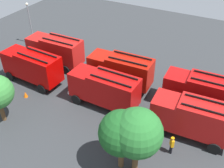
# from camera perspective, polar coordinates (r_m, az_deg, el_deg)

# --- Properties ---
(ground_plane) EXTENTS (54.78, 54.78, 0.00)m
(ground_plane) POSITION_cam_1_polar(r_m,az_deg,el_deg) (29.15, 0.00, -2.24)
(ground_plane) COLOR #2D3033
(fire_truck_0) EXTENTS (7.28, 2.95, 3.88)m
(fire_truck_0) POSITION_cam_1_polar(r_m,az_deg,el_deg) (27.47, 18.37, -1.42)
(fire_truck_0) COLOR #B30D0C
(fire_truck_0) RESTS_ON ground
(fire_truck_1) EXTENTS (7.27, 2.94, 3.88)m
(fire_truck_1) POSITION_cam_1_polar(r_m,az_deg,el_deg) (29.31, 1.85, 3.09)
(fire_truck_1) COLOR #AA1208
(fire_truck_1) RESTS_ON ground
(fire_truck_2) EXTENTS (7.23, 2.82, 3.88)m
(fire_truck_2) POSITION_cam_1_polar(r_m,az_deg,el_deg) (33.94, -11.95, 7.13)
(fire_truck_2) COLOR red
(fire_truck_2) RESTS_ON ground
(fire_truck_3) EXTENTS (7.31, 3.03, 3.88)m
(fire_truck_3) POSITION_cam_1_polar(r_m,az_deg,el_deg) (24.21, 16.83, -6.76)
(fire_truck_3) COLOR red
(fire_truck_3) RESTS_ON ground
(fire_truck_4) EXTENTS (7.25, 2.88, 3.88)m
(fire_truck_4) POSITION_cam_1_polar(r_m,az_deg,el_deg) (26.46, -1.61, -0.88)
(fire_truck_4) COLOR #AE0C0A
(fire_truck_4) RESTS_ON ground
(fire_truck_5) EXTENTS (7.32, 3.08, 3.88)m
(fire_truck_5) POSITION_cam_1_polar(r_m,az_deg,el_deg) (31.27, -16.60, 3.76)
(fire_truck_5) COLOR #B50402
(fire_truck_5) RESTS_ON ground
(firefighter_0) EXTENTS (0.48, 0.45, 1.72)m
(firefighter_0) POSITION_cam_1_polar(r_m,az_deg,el_deg) (23.41, 6.52, -10.90)
(firefighter_0) COLOR black
(firefighter_0) RESTS_ON ground
(firefighter_1) EXTENTS (0.48, 0.44, 1.83)m
(firefighter_1) POSITION_cam_1_polar(r_m,az_deg,el_deg) (34.57, -21.46, 3.73)
(firefighter_1) COLOR black
(firefighter_1) RESTS_ON ground
(firefighter_2) EXTENTS (0.48, 0.40, 1.69)m
(firefighter_2) POSITION_cam_1_polar(r_m,az_deg,el_deg) (32.81, 4.49, 4.35)
(firefighter_2) COLOR black
(firefighter_2) RESTS_ON ground
(firefighter_3) EXTENTS (0.45, 0.48, 1.74)m
(firefighter_3) POSITION_cam_1_polar(r_m,az_deg,el_deg) (23.14, 12.57, -12.39)
(firefighter_3) COLOR black
(firefighter_3) RESTS_ON ground
(firefighter_4) EXTENTS (0.43, 0.48, 1.81)m
(firefighter_4) POSITION_cam_1_polar(r_m,az_deg,el_deg) (31.46, 13.18, 2.12)
(firefighter_4) COLOR black
(firefighter_4) RESTS_ON ground
(tree_0) EXTENTS (3.76, 3.76, 5.83)m
(tree_0) POSITION_cam_1_polar(r_m,az_deg,el_deg) (19.45, 5.37, -10.36)
(tree_0) COLOR brown
(tree_0) RESTS_ON ground
(tree_1) EXTENTS (3.49, 3.49, 5.42)m
(tree_1) POSITION_cam_1_polar(r_m,az_deg,el_deg) (19.77, 2.09, -10.39)
(tree_1) COLOR brown
(tree_1) RESTS_ON ground
(traffic_cone_0) EXTENTS (0.47, 0.47, 0.67)m
(traffic_cone_0) POSITION_cam_1_polar(r_m,az_deg,el_deg) (37.46, -10.65, 6.95)
(traffic_cone_0) COLOR #F2600C
(traffic_cone_0) RESTS_ON ground
(traffic_cone_1) EXTENTS (0.44, 0.44, 0.63)m
(traffic_cone_1) POSITION_cam_1_polar(r_m,az_deg,el_deg) (30.10, -17.91, -2.12)
(traffic_cone_1) COLOR #F2600C
(traffic_cone_1) RESTS_ON ground
(lamppost) EXTENTS (0.36, 0.36, 6.02)m
(lamppost) POSITION_cam_1_polar(r_m,az_deg,el_deg) (39.62, -17.05, 12.79)
(lamppost) COLOR slate
(lamppost) RESTS_ON ground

